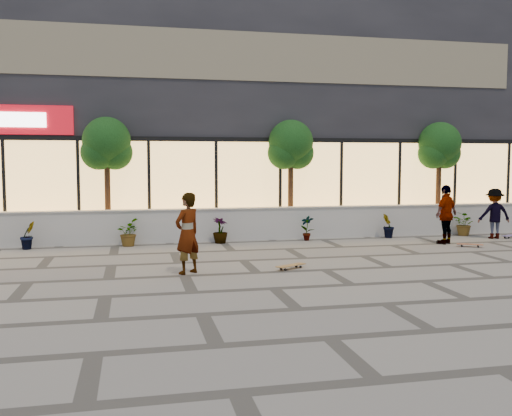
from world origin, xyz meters
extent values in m
plane|color=gray|center=(0.00, 0.00, 0.00)|extent=(80.00, 80.00, 0.00)
cube|color=beige|center=(0.00, 7.00, 0.50)|extent=(22.00, 0.35, 1.00)
cube|color=#B2AFA8|center=(0.00, 7.00, 1.02)|extent=(22.00, 0.42, 0.04)
cube|color=black|center=(0.00, 12.50, 4.25)|extent=(24.00, 9.00, 8.50)
cube|color=#FFC066|center=(0.00, 7.98, 1.70)|extent=(23.04, 0.05, 3.00)
cube|color=black|center=(0.00, 7.95, 3.25)|extent=(23.04, 0.08, 0.15)
cube|color=brown|center=(0.00, 7.98, 6.00)|extent=(21.60, 0.05, 1.60)
imported|color=#123410|center=(-5.70, 6.45, 0.41)|extent=(0.57, 0.57, 0.81)
imported|color=#123410|center=(-2.90, 6.45, 0.41)|extent=(0.68, 0.77, 0.81)
imported|color=#123410|center=(-0.10, 6.45, 0.41)|extent=(0.64, 0.64, 0.81)
imported|color=#123410|center=(2.70, 6.45, 0.41)|extent=(0.46, 0.35, 0.81)
imported|color=#123410|center=(5.50, 6.45, 0.41)|extent=(0.55, 0.57, 0.81)
imported|color=#123410|center=(8.30, 6.45, 0.41)|extent=(0.77, 0.84, 0.81)
cylinder|color=#442B18|center=(-3.50, 7.70, 1.62)|extent=(0.18, 0.18, 3.24)
sphere|color=#123410|center=(-3.50, 7.70, 3.17)|extent=(1.50, 1.50, 1.50)
sphere|color=#123410|center=(-3.75, 7.65, 2.81)|extent=(1.10, 1.10, 1.10)
sphere|color=#123410|center=(-3.25, 7.75, 2.81)|extent=(1.10, 1.10, 1.10)
cylinder|color=#442B18|center=(2.50, 7.70, 1.62)|extent=(0.18, 0.18, 3.24)
sphere|color=#123410|center=(2.50, 7.70, 3.17)|extent=(1.50, 1.50, 1.50)
sphere|color=#123410|center=(2.25, 7.65, 2.81)|extent=(1.10, 1.10, 1.10)
sphere|color=#123410|center=(2.75, 7.75, 2.81)|extent=(1.10, 1.10, 1.10)
cylinder|color=#442B18|center=(8.00, 7.70, 1.62)|extent=(0.18, 0.18, 3.24)
sphere|color=#123410|center=(8.00, 7.70, 3.17)|extent=(1.50, 1.50, 1.50)
sphere|color=#123410|center=(7.75, 7.65, 2.81)|extent=(1.10, 1.10, 1.10)
sphere|color=#123410|center=(8.25, 7.75, 2.81)|extent=(1.10, 1.10, 1.10)
imported|color=white|center=(-1.54, 1.87, 0.92)|extent=(0.80, 0.76, 1.84)
imported|color=silver|center=(6.64, 4.85, 0.91)|extent=(1.14, 0.91, 1.81)
imported|color=maroon|center=(8.84, 5.62, 0.82)|extent=(1.13, 0.75, 1.64)
cube|color=olive|center=(0.88, 1.91, 0.09)|extent=(0.81, 0.58, 0.02)
cylinder|color=black|center=(1.07, 2.10, 0.03)|extent=(0.07, 0.06, 0.06)
cylinder|color=black|center=(1.14, 1.97, 0.03)|extent=(0.07, 0.06, 0.06)
cylinder|color=black|center=(0.63, 1.85, 0.03)|extent=(0.07, 0.06, 0.06)
cylinder|color=black|center=(0.70, 1.73, 0.03)|extent=(0.07, 0.06, 0.06)
cube|color=brown|center=(7.00, 4.11, 0.08)|extent=(0.74, 0.52, 0.02)
cylinder|color=black|center=(7.23, 4.06, 0.03)|extent=(0.06, 0.05, 0.05)
cylinder|color=black|center=(7.17, 3.94, 0.03)|extent=(0.06, 0.05, 0.05)
cylinder|color=black|center=(6.83, 4.28, 0.03)|extent=(0.06, 0.05, 0.05)
cylinder|color=black|center=(6.77, 4.16, 0.03)|extent=(0.06, 0.05, 0.05)
cube|color=#554B8A|center=(9.49, 5.62, 0.09)|extent=(0.80, 0.48, 0.02)
cylinder|color=black|center=(9.24, 5.59, 0.03)|extent=(0.06, 0.05, 0.06)
cylinder|color=black|center=(9.29, 5.46, 0.03)|extent=(0.06, 0.05, 0.06)
camera|label=1|loc=(-2.73, -10.86, 2.54)|focal=40.00mm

